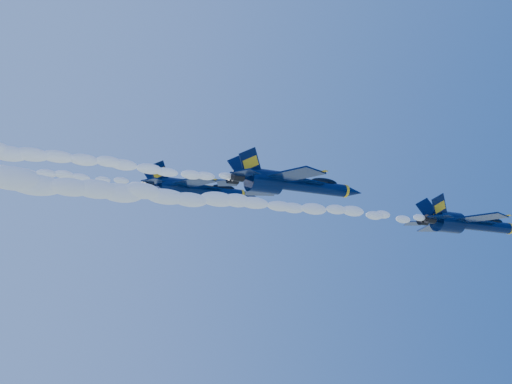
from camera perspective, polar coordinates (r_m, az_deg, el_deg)
name	(u,v)px	position (r m, az deg, el deg)	size (l,w,h in m)	color
jet_lead	(468,223)	(78.00, 18.31, -2.67)	(15.49, 12.71, 5.76)	#020F33
smoke_trail_jet_lead	(242,203)	(61.00, -1.27, -0.94)	(44.80, 1.97, 1.78)	white
jet_second	(291,184)	(74.54, 3.10, 0.76)	(17.87, 14.65, 6.64)	#020F33
smoke_trail_jet_second	(18,153)	(65.17, -20.41, 3.26)	(44.80, 2.28, 2.05)	white
jet_third	(195,189)	(83.27, -5.48, 0.27)	(15.86, 13.01, 5.90)	#020F33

